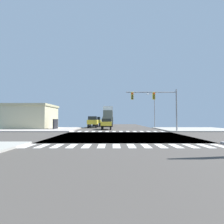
% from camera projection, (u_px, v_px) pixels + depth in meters
% --- Properties ---
extents(ground, '(90.00, 90.00, 0.05)m').
position_uv_depth(ground, '(123.00, 136.00, 19.97)').
color(ground, '#443F3A').
extents(sidewalk_corner_ne, '(12.00, 12.00, 0.14)m').
position_uv_depth(sidewalk_corner_ne, '(196.00, 129.00, 31.91)').
color(sidewalk_corner_ne, '#A09B91').
rests_on(sidewalk_corner_ne, ground).
extents(sidewalk_corner_nw, '(12.00, 12.00, 0.14)m').
position_uv_depth(sidewalk_corner_nw, '(43.00, 129.00, 32.03)').
color(sidewalk_corner_nw, '#A69C94').
rests_on(sidewalk_corner_nw, ground).
extents(crosswalk_near, '(13.50, 2.00, 0.01)m').
position_uv_depth(crosswalk_near, '(125.00, 146.00, 12.68)').
color(crosswalk_near, silver).
rests_on(crosswalk_near, ground).
extents(crosswalk_far, '(13.50, 2.00, 0.01)m').
position_uv_depth(crosswalk_far, '(118.00, 131.00, 27.27)').
color(crosswalk_far, silver).
rests_on(crosswalk_far, ground).
extents(traffic_signal_mast, '(7.32, 0.55, 6.07)m').
position_uv_depth(traffic_signal_mast, '(157.00, 100.00, 26.98)').
color(traffic_signal_mast, gray).
rests_on(traffic_signal_mast, ground).
extents(street_lamp, '(1.78, 0.32, 7.07)m').
position_uv_depth(street_lamp, '(154.00, 107.00, 38.41)').
color(street_lamp, gray).
rests_on(street_lamp, ground).
extents(bank_building, '(12.81, 8.14, 4.45)m').
position_uv_depth(bank_building, '(24.00, 117.00, 35.10)').
color(bank_building, '#B9B18B').
rests_on(bank_building, ground).
extents(suv_nearside_1, '(1.96, 4.60, 2.34)m').
position_uv_depth(suv_nearside_1, '(94.00, 121.00, 39.07)').
color(suv_nearside_1, black).
rests_on(suv_nearside_1, ground).
extents(pickup_farside_1, '(2.00, 5.10, 2.35)m').
position_uv_depth(pickup_farside_1, '(98.00, 121.00, 49.55)').
color(pickup_farside_1, black).
rests_on(pickup_farside_1, ground).
extents(box_truck_crossing_1, '(2.40, 7.20, 4.85)m').
position_uv_depth(box_truck_crossing_1, '(109.00, 116.00, 45.49)').
color(box_truck_crossing_1, black).
rests_on(box_truck_crossing_1, ground).
extents(sedan_queued_1, '(1.80, 4.30, 1.88)m').
position_uv_depth(sedan_queued_1, '(107.00, 123.00, 32.51)').
color(sedan_queued_1, black).
rests_on(sedan_queued_1, ground).
extents(pickup_leading_2, '(2.00, 5.10, 2.35)m').
position_uv_depth(pickup_leading_2, '(110.00, 121.00, 57.21)').
color(pickup_leading_2, black).
rests_on(pickup_leading_2, ground).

